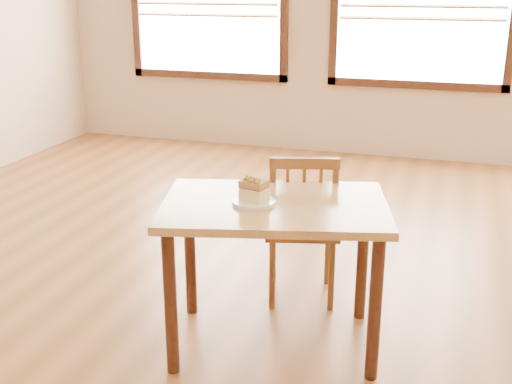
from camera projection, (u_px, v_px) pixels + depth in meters
ground at (276, 362)px, 3.09m from camera, size 8.00×8.00×0.00m
cafe_table_main at (274, 225)px, 3.06m from camera, size 1.20×0.95×0.75m
cafe_chair_main at (302, 226)px, 3.56m from camera, size 0.49×0.49×0.89m
plate at (254, 202)px, 3.01m from camera, size 0.21×0.21×0.02m
cake_slice at (254, 189)px, 2.99m from camera, size 0.14×0.12×0.11m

